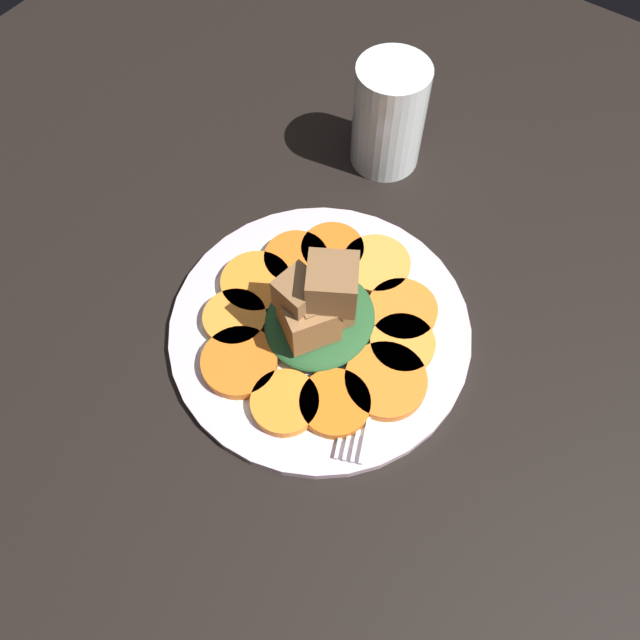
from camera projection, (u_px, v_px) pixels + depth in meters
table_slab at (320, 336)px, 58.33cm from camera, size 120.00×120.00×2.00cm
plate at (320, 328)px, 57.00cm from camera, size 27.46×27.46×1.05cm
carrot_slice_0 at (239, 362)px, 54.10cm from camera, size 6.66×6.66×1.08cm
carrot_slice_1 at (285, 403)px, 52.27cm from camera, size 5.80×5.80×1.08cm
carrot_slice_2 at (335, 403)px, 52.25cm from camera, size 6.02×6.02×1.08cm
carrot_slice_3 at (386, 381)px, 53.25cm from camera, size 7.09×7.09×1.08cm
carrot_slice_4 at (402, 344)px, 54.96cm from camera, size 5.76×5.76×1.08cm
carrot_slice_5 at (402, 311)px, 56.63cm from camera, size 6.40×6.40×1.08cm
carrot_slice_6 at (376, 265)px, 59.07cm from camera, size 6.48×6.48×1.08cm
carrot_slice_7 at (332, 250)px, 59.91cm from camera, size 6.04×6.04×1.08cm
carrot_slice_8 at (296, 259)px, 59.40cm from camera, size 6.12×6.12×1.08cm
carrot_slice_9 at (256, 283)px, 58.10cm from camera, size 6.60×6.60×1.08cm
carrot_slice_10 at (235, 318)px, 56.24cm from camera, size 5.73×5.73×1.08cm
center_pile at (318, 310)px, 53.17cm from camera, size 10.60×9.54×10.05cm
fork at (366, 369)px, 54.14cm from camera, size 16.87×8.43×0.40cm
water_glass at (389, 116)px, 62.96cm from camera, size 7.35×7.35×11.51cm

